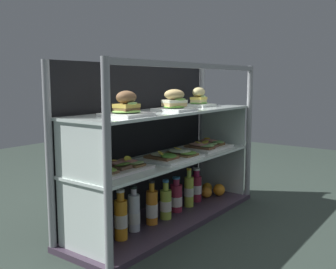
{
  "coord_description": "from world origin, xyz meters",
  "views": [
    {
      "loc": [
        -1.75,
        -1.29,
        0.81
      ],
      "look_at": [
        0.0,
        0.0,
        0.51
      ],
      "focal_mm": 41.62,
      "sensor_mm": 36.0,
      "label": 1
    }
  ],
  "objects_px": {
    "open_sandwich_tray_near_left_corner": "(206,145)",
    "juice_bottle_front_fourth": "(189,191)",
    "juice_bottle_back_right": "(134,213)",
    "juice_bottle_near_post": "(196,188)",
    "open_sandwich_tray_near_right_corner": "(116,167)",
    "juice_bottle_back_center": "(106,230)",
    "juice_bottle_back_left": "(152,207)",
    "orange_fruit_beside_bottles": "(219,190)",
    "plated_roll_sandwich_right_of_center": "(199,99)",
    "plated_roll_sandwich_far_left": "(174,102)",
    "plated_roll_sandwich_mid_right": "(127,107)",
    "juice_bottle_front_middle": "(121,218)",
    "juice_bottle_tucked_behind": "(176,198)",
    "orange_fruit_near_left_post": "(207,192)",
    "open_sandwich_tray_center": "(173,155)",
    "orange_fruit_rolled_forward": "(207,188)",
    "juice_bottle_front_right_end": "(166,203)"
  },
  "relations": [
    {
      "from": "open_sandwich_tray_near_left_corner",
      "to": "juice_bottle_front_fourth",
      "type": "bearing_deg",
      "value": 178.5
    },
    {
      "from": "juice_bottle_back_right",
      "to": "juice_bottle_near_post",
      "type": "bearing_deg",
      "value": 0.62
    },
    {
      "from": "open_sandwich_tray_near_right_corner",
      "to": "juice_bottle_back_center",
      "type": "relative_size",
      "value": 1.66
    },
    {
      "from": "juice_bottle_back_left",
      "to": "orange_fruit_beside_bottles",
      "type": "bearing_deg",
      "value": -3.24
    },
    {
      "from": "juice_bottle_back_center",
      "to": "plated_roll_sandwich_right_of_center",
      "type": "bearing_deg",
      "value": 3.89
    },
    {
      "from": "plated_roll_sandwich_far_left",
      "to": "juice_bottle_back_left",
      "type": "distance_m",
      "value": 0.59
    },
    {
      "from": "plated_roll_sandwich_mid_right",
      "to": "plated_roll_sandwich_far_left",
      "type": "xyz_separation_m",
      "value": [
        0.39,
        0.0,
        0.0
      ]
    },
    {
      "from": "juice_bottle_front_middle",
      "to": "juice_bottle_front_fourth",
      "type": "distance_m",
      "value": 0.62
    },
    {
      "from": "plated_roll_sandwich_mid_right",
      "to": "plated_roll_sandwich_far_left",
      "type": "height_order",
      "value": "same"
    },
    {
      "from": "juice_bottle_tucked_behind",
      "to": "juice_bottle_front_fourth",
      "type": "height_order",
      "value": "juice_bottle_front_fourth"
    },
    {
      "from": "juice_bottle_back_left",
      "to": "orange_fruit_near_left_post",
      "type": "bearing_deg",
      "value": 0.16
    },
    {
      "from": "plated_roll_sandwich_right_of_center",
      "to": "juice_bottle_tucked_behind",
      "type": "xyz_separation_m",
      "value": [
        -0.31,
        -0.04,
        -0.57
      ]
    },
    {
      "from": "open_sandwich_tray_center",
      "to": "juice_bottle_tucked_behind",
      "type": "xyz_separation_m",
      "value": [
        0.09,
        0.03,
        -0.27
      ]
    },
    {
      "from": "open_sandwich_tray_center",
      "to": "juice_bottle_front_fourth",
      "type": "xyz_separation_m",
      "value": [
        0.21,
        0.02,
        -0.26
      ]
    },
    {
      "from": "orange_fruit_beside_bottles",
      "to": "juice_bottle_front_middle",
      "type": "bearing_deg",
      "value": 178.11
    },
    {
      "from": "orange_fruit_rolled_forward",
      "to": "juice_bottle_back_right",
      "type": "bearing_deg",
      "value": -176.65
    },
    {
      "from": "open_sandwich_tray_near_left_corner",
      "to": "juice_bottle_back_left",
      "type": "xyz_separation_m",
      "value": [
        -0.56,
        0.0,
        -0.27
      ]
    },
    {
      "from": "juice_bottle_tucked_behind",
      "to": "juice_bottle_near_post",
      "type": "height_order",
      "value": "juice_bottle_near_post"
    },
    {
      "from": "open_sandwich_tray_near_right_corner",
      "to": "open_sandwich_tray_near_left_corner",
      "type": "distance_m",
      "value": 0.8
    },
    {
      "from": "juice_bottle_front_middle",
      "to": "juice_bottle_back_left",
      "type": "distance_m",
      "value": 0.25
    },
    {
      "from": "orange_fruit_beside_bottles",
      "to": "orange_fruit_near_left_post",
      "type": "distance_m",
      "value": 0.1
    },
    {
      "from": "open_sandwich_tray_near_right_corner",
      "to": "juice_bottle_front_middle",
      "type": "relative_size",
      "value": 1.35
    },
    {
      "from": "juice_bottle_back_center",
      "to": "juice_bottle_tucked_behind",
      "type": "relative_size",
      "value": 0.97
    },
    {
      "from": "juice_bottle_front_right_end",
      "to": "juice_bottle_near_post",
      "type": "bearing_deg",
      "value": 4.96
    },
    {
      "from": "juice_bottle_tucked_behind",
      "to": "juice_bottle_front_right_end",
      "type": "bearing_deg",
      "value": -169.93
    },
    {
      "from": "plated_roll_sandwich_far_left",
      "to": "juice_bottle_tucked_behind",
      "type": "bearing_deg",
      "value": 28.17
    },
    {
      "from": "plated_roll_sandwich_mid_right",
      "to": "juice_bottle_near_post",
      "type": "xyz_separation_m",
      "value": [
        0.71,
        0.05,
        -0.56
      ]
    },
    {
      "from": "open_sandwich_tray_center",
      "to": "juice_bottle_back_right",
      "type": "distance_m",
      "value": 0.39
    },
    {
      "from": "juice_bottle_front_right_end",
      "to": "juice_bottle_tucked_behind",
      "type": "relative_size",
      "value": 1.07
    },
    {
      "from": "juice_bottle_front_fourth",
      "to": "orange_fruit_rolled_forward",
      "type": "bearing_deg",
      "value": 10.59
    },
    {
      "from": "orange_fruit_beside_bottles",
      "to": "open_sandwich_tray_near_left_corner",
      "type": "bearing_deg",
      "value": 164.44
    },
    {
      "from": "open_sandwich_tray_near_right_corner",
      "to": "orange_fruit_beside_bottles",
      "type": "height_order",
      "value": "open_sandwich_tray_near_right_corner"
    },
    {
      "from": "open_sandwich_tray_center",
      "to": "plated_roll_sandwich_mid_right",
      "type": "bearing_deg",
      "value": -178.35
    },
    {
      "from": "juice_bottle_front_right_end",
      "to": "orange_fruit_near_left_post",
      "type": "relative_size",
      "value": 3.11
    },
    {
      "from": "plated_roll_sandwich_right_of_center",
      "to": "orange_fruit_rolled_forward",
      "type": "height_order",
      "value": "plated_roll_sandwich_right_of_center"
    },
    {
      "from": "plated_roll_sandwich_mid_right",
      "to": "open_sandwich_tray_center",
      "type": "bearing_deg",
      "value": 1.65
    },
    {
      "from": "juice_bottle_back_right",
      "to": "juice_bottle_front_right_end",
      "type": "bearing_deg",
      "value": -6.14
    },
    {
      "from": "open_sandwich_tray_near_right_corner",
      "to": "juice_bottle_front_middle",
      "type": "xyz_separation_m",
      "value": [
        -0.01,
        -0.04,
        -0.25
      ]
    },
    {
      "from": "juice_bottle_back_center",
      "to": "juice_bottle_back_left",
      "type": "relative_size",
      "value": 0.85
    },
    {
      "from": "plated_roll_sandwich_mid_right",
      "to": "juice_bottle_tucked_behind",
      "type": "bearing_deg",
      "value": 5.49
    },
    {
      "from": "juice_bottle_front_fourth",
      "to": "orange_fruit_rolled_forward",
      "type": "distance_m",
      "value": 0.34
    },
    {
      "from": "juice_bottle_front_middle",
      "to": "orange_fruit_near_left_post",
      "type": "xyz_separation_m",
      "value": [
        0.84,
        0.01,
        -0.07
      ]
    },
    {
      "from": "open_sandwich_tray_near_left_corner",
      "to": "open_sandwich_tray_near_right_corner",
      "type": "bearing_deg",
      "value": 177.78
    },
    {
      "from": "juice_bottle_back_left",
      "to": "orange_fruit_beside_bottles",
      "type": "height_order",
      "value": "juice_bottle_back_left"
    },
    {
      "from": "juice_bottle_front_middle",
      "to": "orange_fruit_rolled_forward",
      "type": "relative_size",
      "value": 3.62
    },
    {
      "from": "plated_roll_sandwich_mid_right",
      "to": "juice_bottle_front_right_end",
      "type": "bearing_deg",
      "value": 3.61
    },
    {
      "from": "juice_bottle_back_left",
      "to": "juice_bottle_front_right_end",
      "type": "xyz_separation_m",
      "value": [
        0.11,
        -0.01,
        -0.01
      ]
    },
    {
      "from": "plated_roll_sandwich_mid_right",
      "to": "plated_roll_sandwich_far_left",
      "type": "distance_m",
      "value": 0.39
    },
    {
      "from": "orange_fruit_rolled_forward",
      "to": "juice_bottle_near_post",
      "type": "bearing_deg",
      "value": -168.6
    },
    {
      "from": "open_sandwich_tray_near_right_corner",
      "to": "juice_bottle_front_middle",
      "type": "bearing_deg",
      "value": -99.34
    }
  ]
}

